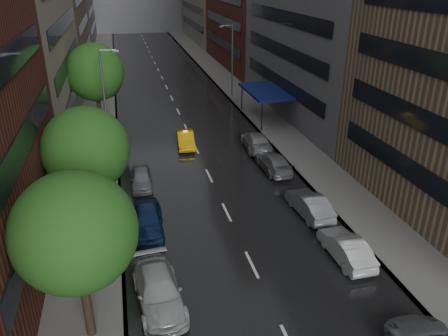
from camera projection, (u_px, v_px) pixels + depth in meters
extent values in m
cube|color=black|center=(168.00, 91.00, 60.08)|extent=(14.00, 140.00, 0.01)
cube|color=gray|center=(101.00, 94.00, 58.16)|extent=(4.00, 140.00, 0.15)
cube|color=gray|center=(231.00, 86.00, 61.95)|extent=(4.00, 140.00, 0.15)
cube|color=#937A5B|center=(52.00, 1.00, 64.75)|extent=(8.00, 28.00, 22.00)
cube|color=slate|center=(320.00, 3.00, 45.88)|extent=(8.00, 28.00, 24.00)
cylinder|color=#382619|center=(86.00, 297.00, 18.97)|extent=(0.40, 0.40, 4.46)
sphere|color=#1E5116|center=(75.00, 232.00, 17.58)|extent=(5.10, 5.10, 5.10)
cylinder|color=#382619|center=(93.00, 199.00, 27.02)|extent=(0.40, 0.40, 4.47)
sphere|color=#1E5116|center=(86.00, 149.00, 25.63)|extent=(5.11, 5.11, 5.11)
cylinder|color=#382619|center=(99.00, 109.00, 43.87)|extent=(0.40, 0.40, 4.89)
sphere|color=#1E5116|center=(95.00, 72.00, 42.35)|extent=(5.59, 5.59, 5.59)
imported|color=#F0AB0C|center=(186.00, 139.00, 40.91)|extent=(1.83, 4.39, 1.41)
imported|color=#B9B9B9|center=(159.00, 291.00, 21.54)|extent=(2.56, 5.45, 1.54)
imported|color=#0F224A|center=(148.00, 220.00, 27.56)|extent=(2.07, 4.76, 1.60)
imported|color=slate|center=(142.00, 178.00, 33.29)|extent=(1.75, 4.03, 1.35)
imported|color=silver|center=(346.00, 248.00, 24.92)|extent=(1.63, 4.49, 1.47)
imported|color=gray|center=(310.00, 204.00, 29.47)|extent=(1.89, 4.68, 1.51)
imported|color=slate|center=(274.00, 162.00, 35.96)|extent=(2.11, 5.00, 1.44)
imported|color=gray|center=(256.00, 141.00, 40.25)|extent=(2.56, 5.50, 1.55)
cylinder|color=gray|center=(104.00, 100.00, 38.81)|extent=(0.18, 0.18, 9.00)
cube|color=gray|center=(116.00, 51.00, 37.36)|extent=(0.50, 0.22, 0.16)
cylinder|color=gray|center=(232.00, 61.00, 55.38)|extent=(0.18, 0.18, 9.00)
cube|color=gray|center=(221.00, 26.00, 53.34)|extent=(0.50, 0.22, 0.16)
cube|color=navy|center=(266.00, 91.00, 47.40)|extent=(4.00, 8.00, 0.25)
cylinder|color=black|center=(262.00, 116.00, 44.32)|extent=(0.12, 0.12, 3.00)
cylinder|color=black|center=(242.00, 97.00, 51.05)|extent=(0.12, 0.12, 3.00)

